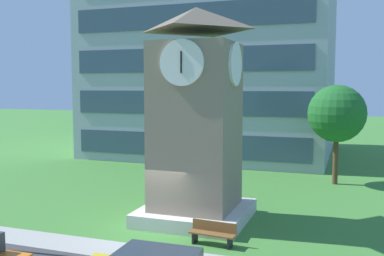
{
  "coord_description": "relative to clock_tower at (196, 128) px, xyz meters",
  "views": [
    {
      "loc": [
        7.53,
        -16.1,
        6.04
      ],
      "look_at": [
        0.55,
        3.62,
        4.08
      ],
      "focal_mm": 41.66,
      "sensor_mm": 36.0,
      "label": 1
    }
  ],
  "objects": [
    {
      "name": "ground_plane",
      "position": [
        -1.1,
        -2.61,
        -4.2
      ],
      "size": [
        160.0,
        160.0,
        0.0
      ],
      "primitive_type": "plane",
      "color": "#3D7A33"
    },
    {
      "name": "park_bench",
      "position": [
        1.67,
        -2.87,
        -3.74
      ],
      "size": [
        1.83,
        0.64,
        0.88
      ],
      "color": "brown",
      "rests_on": "ground"
    },
    {
      "name": "office_building",
      "position": [
        -5.11,
        20.43,
        8.6
      ],
      "size": [
        20.09,
        15.73,
        25.6
      ],
      "color": "#9EA8B2",
      "rests_on": "ground"
    },
    {
      "name": "clock_tower",
      "position": [
        0.0,
        0.0,
        0.0
      ],
      "size": [
        4.65,
        4.65,
        9.48
      ],
      "color": "gray",
      "rests_on": "ground"
    },
    {
      "name": "kerb_strip",
      "position": [
        -1.1,
        -4.59,
        -4.2
      ],
      "size": [
        120.0,
        1.6,
        0.01
      ],
      "primitive_type": "cube",
      "color": "#9E9E99",
      "rests_on": "ground"
    },
    {
      "name": "tree_streetside",
      "position": [
        5.72,
        9.87,
        0.16
      ],
      "size": [
        3.52,
        3.52,
        6.14
      ],
      "color": "#513823",
      "rests_on": "ground"
    }
  ]
}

